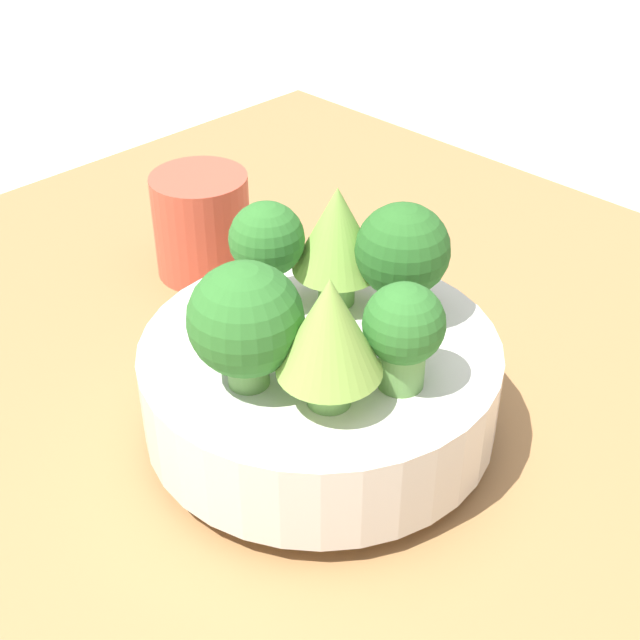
# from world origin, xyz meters

# --- Properties ---
(ground_plane) EXTENTS (6.00, 6.00, 0.00)m
(ground_plane) POSITION_xyz_m (0.00, 0.00, 0.00)
(ground_plane) COLOR beige
(table) EXTENTS (1.05, 0.87, 0.04)m
(table) POSITION_xyz_m (0.00, 0.00, 0.02)
(table) COLOR #9E7042
(table) RESTS_ON ground_plane
(bowl) EXTENTS (0.24, 0.24, 0.08)m
(bowl) POSITION_xyz_m (-0.02, -0.04, 0.09)
(bowl) COLOR silver
(bowl) RESTS_ON table
(broccoli_floret_left) EXTENTS (0.05, 0.05, 0.08)m
(broccoli_floret_left) POSITION_xyz_m (-0.08, -0.03, 0.17)
(broccoli_floret_left) COLOR #6BA34C
(broccoli_floret_left) RESTS_ON bowl
(broccoli_floret_front) EXTENTS (0.07, 0.07, 0.08)m
(broccoli_floret_front) POSITION_xyz_m (-0.02, -0.10, 0.17)
(broccoli_floret_front) COLOR #609347
(broccoli_floret_front) RESTS_ON bowl
(romanesco_piece_near) EXTENTS (0.06, 0.06, 0.09)m
(romanesco_piece_near) POSITION_xyz_m (0.03, -0.07, 0.17)
(romanesco_piece_near) COLOR #6BA34C
(romanesco_piece_near) RESTS_ON bowl
(broccoli_floret_back) EXTENTS (0.06, 0.06, 0.08)m
(broccoli_floret_back) POSITION_xyz_m (-0.01, 0.03, 0.17)
(broccoli_floret_back) COLOR #609347
(broccoli_floret_back) RESTS_ON bowl
(broccoli_floret_right) EXTENTS (0.05, 0.05, 0.07)m
(broccoli_floret_right) POSITION_xyz_m (0.05, -0.03, 0.16)
(broccoli_floret_right) COLOR #609347
(broccoli_floret_right) RESTS_ON bowl
(romanesco_piece_far) EXTENTS (0.06, 0.06, 0.09)m
(romanesco_piece_far) POSITION_xyz_m (-0.05, 0.01, 0.18)
(romanesco_piece_far) COLOR #6BA34C
(romanesco_piece_far) RESTS_ON bowl
(cup) EXTENTS (0.09, 0.09, 0.09)m
(cup) POSITION_xyz_m (-0.25, 0.05, 0.09)
(cup) COLOR #C64C38
(cup) RESTS_ON table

